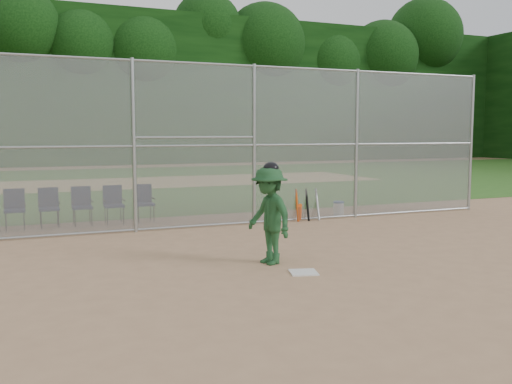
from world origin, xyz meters
name	(u,v)px	position (x,y,z in m)	size (l,w,h in m)	color
ground	(314,272)	(0.00, 0.00, 0.00)	(100.00, 100.00, 0.00)	tan
grass_strip	(125,183)	(0.00, 18.00, 0.01)	(100.00, 100.00, 0.00)	#2B5C1B
dirt_patch_far	(125,183)	(0.00, 18.00, 0.01)	(24.00, 24.00, 0.00)	tan
backstop_fence	(216,143)	(0.00, 5.00, 2.07)	(16.09, 0.09, 4.00)	gray
treeline	(115,65)	(0.00, 20.00, 5.50)	(81.00, 60.00, 11.00)	black
home_plate	(304,272)	(-0.19, 0.01, 0.01)	(0.44, 0.44, 0.02)	silver
batter_at_plate	(269,215)	(-0.44, 0.85, 0.87)	(1.03, 1.38, 1.81)	#1D4A26
water_cooler	(339,208)	(3.80, 5.55, 0.20)	(0.31, 0.31, 0.39)	white
spare_bats	(307,205)	(2.50, 4.96, 0.42)	(0.66, 0.27, 0.85)	#D84C14
chair_2	(15,209)	(-4.60, 6.49, 0.48)	(0.54, 0.52, 0.96)	#101A3C
chair_3	(49,208)	(-3.82, 6.49, 0.48)	(0.54, 0.52, 0.96)	#101A3C
chair_4	(82,206)	(-3.04, 6.49, 0.48)	(0.54, 0.52, 0.96)	#101A3C
chair_5	(114,205)	(-2.26, 6.49, 0.48)	(0.54, 0.52, 0.96)	#101A3C
chair_6	(144,203)	(-1.48, 6.49, 0.48)	(0.54, 0.52, 0.96)	#101A3C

